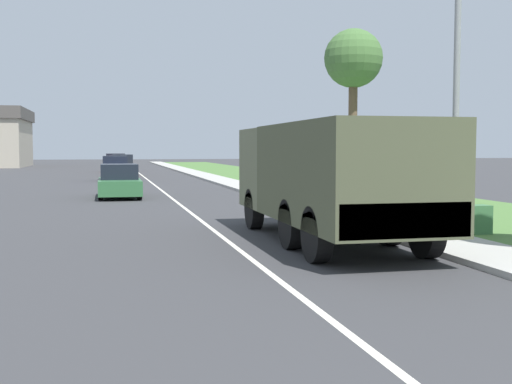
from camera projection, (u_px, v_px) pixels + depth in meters
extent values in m
plane|color=#38383A|center=(152.00, 183.00, 39.58)|extent=(180.00, 180.00, 0.00)
cube|color=silver|center=(152.00, 183.00, 39.58)|extent=(0.12, 120.00, 0.00)
cube|color=#ADAAA3|center=(223.00, 181.00, 40.59)|extent=(1.80, 120.00, 0.12)
cube|color=#4C7538|center=(290.00, 181.00, 41.58)|extent=(7.00, 120.00, 0.02)
cube|color=#606647|center=(293.00, 168.00, 17.07)|extent=(2.51, 2.17, 2.06)
cube|color=#4C5138|center=(346.00, 173.00, 13.30)|extent=(2.51, 5.58, 2.08)
cube|color=#606647|center=(405.00, 221.00, 10.69)|extent=(2.38, 0.10, 0.60)
cube|color=red|center=(353.00, 210.00, 10.44)|extent=(0.12, 0.06, 0.12)
cube|color=red|center=(457.00, 208.00, 10.87)|extent=(0.12, 0.06, 0.12)
cylinder|color=black|center=(254.00, 209.00, 16.79)|extent=(0.30, 1.05, 1.05)
cylinder|color=black|center=(334.00, 207.00, 17.29)|extent=(0.30, 1.05, 1.05)
cylinder|color=black|center=(317.00, 234.00, 11.77)|extent=(0.30, 1.05, 1.05)
cylinder|color=black|center=(426.00, 231.00, 12.27)|extent=(0.30, 1.05, 1.05)
cylinder|color=black|center=(291.00, 224.00, 13.40)|extent=(0.30, 1.05, 1.05)
cylinder|color=black|center=(389.00, 221.00, 13.90)|extent=(0.30, 1.05, 1.05)
cube|color=#336B3D|center=(120.00, 186.00, 27.55)|extent=(1.76, 4.29, 0.62)
cube|color=black|center=(119.00, 172.00, 27.59)|extent=(1.55, 1.93, 0.65)
cylinder|color=black|center=(101.00, 188.00, 28.72)|extent=(0.20, 0.64, 0.64)
cylinder|color=black|center=(137.00, 188.00, 29.07)|extent=(0.20, 0.64, 0.64)
cylinder|color=black|center=(101.00, 193.00, 26.05)|extent=(0.20, 0.64, 0.64)
cylinder|color=black|center=(139.00, 192.00, 26.40)|extent=(0.20, 0.64, 0.64)
cube|color=navy|center=(115.00, 172.00, 42.31)|extent=(1.78, 3.99, 0.72)
cube|color=black|center=(115.00, 161.00, 42.34)|extent=(1.56, 1.80, 0.73)
cylinder|color=black|center=(103.00, 175.00, 43.39)|extent=(0.20, 0.64, 0.64)
cylinder|color=black|center=(127.00, 175.00, 43.75)|extent=(0.20, 0.64, 0.64)
cylinder|color=black|center=(103.00, 177.00, 40.91)|extent=(0.20, 0.64, 0.64)
cylinder|color=black|center=(128.00, 176.00, 41.27)|extent=(0.20, 0.64, 0.64)
cube|color=tan|center=(123.00, 169.00, 49.55)|extent=(1.71, 3.99, 0.74)
cube|color=black|center=(123.00, 159.00, 49.58)|extent=(1.50, 1.80, 0.75)
cylinder|color=black|center=(113.00, 171.00, 50.64)|extent=(0.20, 0.64, 0.64)
cylinder|color=black|center=(132.00, 171.00, 50.98)|extent=(0.20, 0.64, 0.64)
cylinder|color=black|center=(113.00, 172.00, 48.16)|extent=(0.20, 0.64, 0.64)
cylinder|color=black|center=(133.00, 172.00, 48.50)|extent=(0.20, 0.64, 0.64)
cube|color=maroon|center=(116.00, 166.00, 58.51)|extent=(1.90, 4.34, 0.74)
cube|color=black|center=(116.00, 158.00, 58.54)|extent=(1.67, 1.95, 0.75)
cylinder|color=black|center=(106.00, 168.00, 59.68)|extent=(0.20, 0.64, 0.64)
cylinder|color=black|center=(125.00, 168.00, 60.06)|extent=(0.20, 0.64, 0.64)
cylinder|color=black|center=(106.00, 169.00, 56.98)|extent=(0.20, 0.64, 0.64)
cylinder|color=black|center=(126.00, 169.00, 57.36)|extent=(0.20, 0.64, 0.64)
cylinder|color=gray|center=(457.00, 52.00, 13.82)|extent=(0.14, 0.14, 8.11)
cylinder|color=brown|center=(353.00, 135.00, 28.64)|extent=(0.40, 0.40, 5.37)
sphere|color=#477038|center=(353.00, 58.00, 28.41)|extent=(2.60, 2.60, 2.60)
cube|color=#3D7042|center=(478.00, 219.00, 15.72)|extent=(0.55, 0.45, 0.70)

